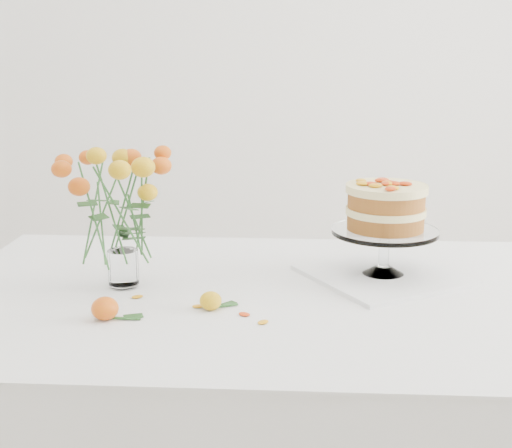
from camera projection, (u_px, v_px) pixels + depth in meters
The scene contains 10 objects.
table at pixel (258, 327), 1.60m from camera, with size 1.43×0.93×0.76m.
napkin at pixel (383, 275), 1.68m from camera, with size 0.32×0.32×0.01m, color silver.
cake_stand at pixel (386, 212), 1.64m from camera, with size 0.25×0.25×0.22m.
rose_vase at pixel (120, 200), 1.57m from camera, with size 0.27×0.27×0.34m.
loose_rose_near at pixel (211, 301), 1.47m from camera, with size 0.08×0.05×0.04m.
loose_rose_far at pixel (105, 309), 1.42m from camera, with size 0.10×0.05×0.05m.
stray_petal_a at pixel (198, 306), 1.49m from camera, with size 0.03×0.02×0.00m, color orange.
stray_petal_b at pixel (244, 314), 1.44m from camera, with size 0.03×0.02×0.00m, color orange.
stray_petal_c at pixel (263, 322), 1.40m from camera, with size 0.03×0.02×0.00m, color orange.
stray_petal_d at pixel (137, 297), 1.54m from camera, with size 0.03×0.02×0.00m, color orange.
Camera 1 is at (0.08, -1.49, 1.29)m, focal length 50.00 mm.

